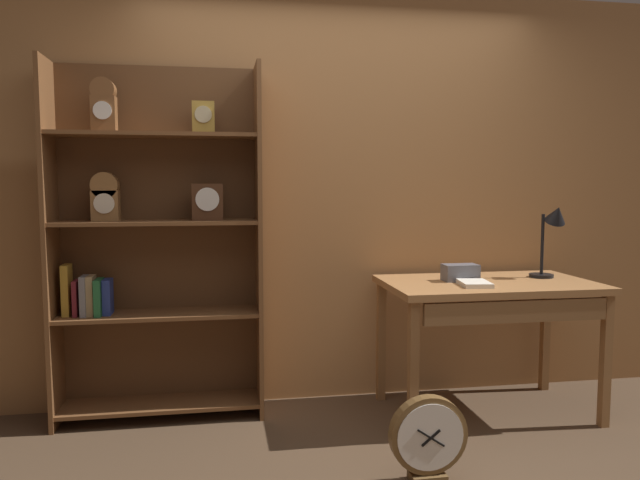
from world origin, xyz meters
name	(u,v)px	position (x,y,z in m)	size (l,w,h in m)	color
back_wood_panel	(339,197)	(0.00, 1.37, 1.30)	(4.80, 0.05, 2.60)	#9E6B3D
bookshelf	(153,242)	(-1.14, 1.19, 1.05)	(1.19, 0.32, 2.08)	brown
workbench	(490,297)	(0.82, 0.88, 0.71)	(1.24, 0.74, 0.81)	#9E6B3D
desk_lamp	(553,229)	(1.26, 0.96, 1.11)	(0.20, 0.20, 0.47)	black
toolbox_small	(460,273)	(0.66, 0.95, 0.86)	(0.21, 0.12, 0.10)	#595960
open_repair_manual	(474,283)	(0.67, 0.77, 0.82)	(0.16, 0.22, 0.03)	silver
round_clock_large	(428,438)	(0.18, 0.14, 0.21)	(0.37, 0.11, 0.41)	brown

